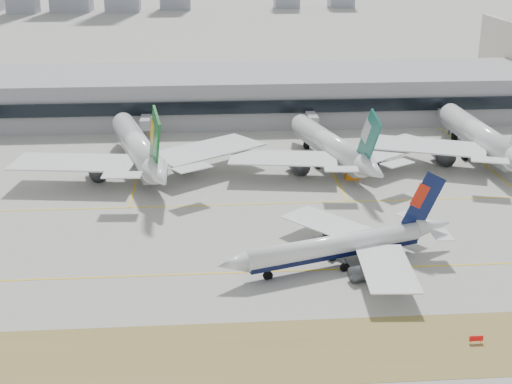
{
  "coord_description": "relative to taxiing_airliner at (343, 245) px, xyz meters",
  "views": [
    {
      "loc": [
        -5.16,
        -124.62,
        60.44
      ],
      "look_at": [
        5.67,
        18.0,
        7.5
      ],
      "focal_mm": 50.0,
      "sensor_mm": 36.0,
      "label": 1
    }
  ],
  "objects": [
    {
      "name": "hold_sign_right",
      "position": [
        15.48,
        -28.96,
        -3.15
      ],
      "size": [
        2.2,
        0.15,
        1.35
      ],
      "color": "red",
      "rests_on": "ground"
    },
    {
      "name": "terminal",
      "position": [
        -20.63,
        117.88,
        3.48
      ],
      "size": [
        280.0,
        43.1,
        15.0
      ],
      "color": "gray",
      "rests_on": "ground"
    },
    {
      "name": "gse_c",
      "position": [
        12.17,
        48.89,
        -2.98
      ],
      "size": [
        3.55,
        2.0,
        2.6
      ],
      "color": "orange",
      "rests_on": "ground"
    },
    {
      "name": "taxiing_airliner",
      "position": [
        0.0,
        0.0,
        0.0
      ],
      "size": [
        48.3,
        41.03,
        16.7
      ],
      "rotation": [
        0.0,
        0.0,
        3.46
      ],
      "color": "white",
      "rests_on": "ground"
    },
    {
      "name": "ground",
      "position": [
        -20.63,
        3.04,
        -4.03
      ],
      "size": [
        3000.0,
        3000.0,
        0.0
      ],
      "primitive_type": "plane",
      "color": "#9E9A94",
      "rests_on": "ground"
    },
    {
      "name": "widebody_eva",
      "position": [
        -42.77,
        58.44,
        2.33
      ],
      "size": [
        64.98,
        64.85,
        23.91
      ],
      "rotation": [
        0.0,
        0.0,
        1.82
      ],
      "color": "white",
      "rests_on": "ground"
    },
    {
      "name": "widebody_cathay",
      "position": [
        8.33,
        58.68,
        1.71
      ],
      "size": [
        58.97,
        58.73,
        21.59
      ],
      "rotation": [
        0.0,
        0.0,
        1.8
      ],
      "color": "white",
      "rests_on": "ground"
    },
    {
      "name": "widebody_china_air",
      "position": [
        50.64,
        61.82,
        2.33
      ],
      "size": [
        67.1,
        65.42,
        23.91
      ],
      "rotation": [
        0.0,
        0.0,
        1.58
      ],
      "color": "white",
      "rests_on": "ground"
    }
  ]
}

